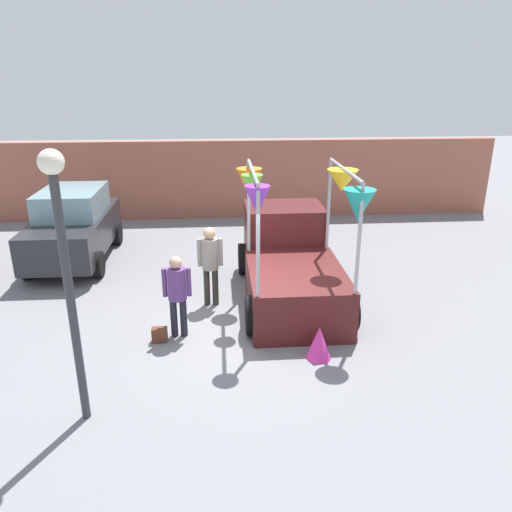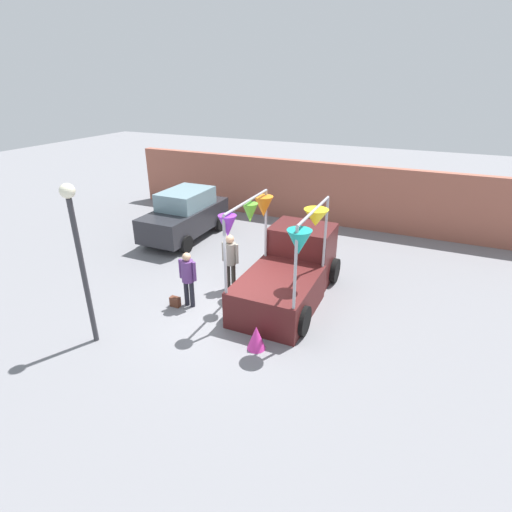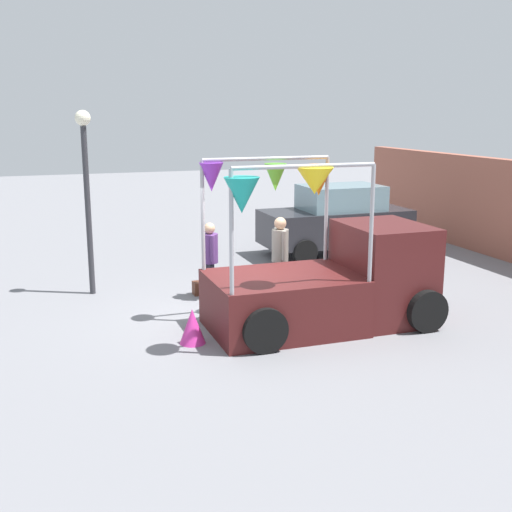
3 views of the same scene
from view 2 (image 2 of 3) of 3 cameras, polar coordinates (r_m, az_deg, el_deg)
The scene contains 9 objects.
ground_plane at distance 10.96m, azimuth -3.12°, elevation -7.89°, with size 60.00×60.00×0.00m, color slate.
vendor_truck at distance 11.37m, azimuth 4.97°, elevation -1.68°, with size 2.46×4.10×3.02m.
parked_car at distance 15.82m, azimuth -10.07°, elevation 5.86°, with size 1.88×4.00×1.88m.
person_customer at distance 10.90m, azimuth -9.71°, elevation -2.63°, with size 0.53×0.34×1.60m.
person_vendor at distance 11.59m, azimuth -3.70°, elevation -0.14°, with size 0.53×0.34×1.74m.
handbag at distance 11.33m, azimuth -11.47°, elevation -6.42°, with size 0.28×0.16×0.28m, color #592D1E.
street_lamp at distance 9.47m, azimuth -24.12°, elevation 1.61°, with size 0.32×0.32×3.85m.
brick_boundary_wall at distance 17.48m, azimuth 9.18°, elevation 8.89°, with size 18.00×0.36×2.60m, color #9E5947.
folded_kite_bundle_magenta at distance 9.44m, azimuth 0.04°, elevation -11.57°, with size 0.44×0.44×0.60m, color #D83399.
Camera 2 is at (4.37, -8.21, 5.81)m, focal length 28.00 mm.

